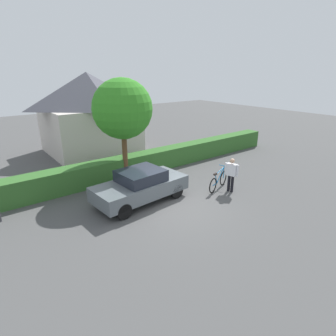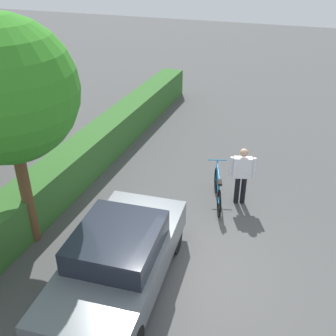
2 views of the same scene
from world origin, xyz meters
TOP-DOWN VIEW (x-y plane):
  - ground_plane at (0.00, 0.00)m, footprint 60.00×60.00m
  - hedge_row at (0.00, 4.11)m, footprint 21.23×0.90m
  - house_distant at (0.67, 9.78)m, footprint 5.68×5.03m
  - parked_car_near at (-0.87, 1.22)m, footprint 4.05×2.00m
  - bicycle at (2.65, 0.13)m, footprint 1.72×0.70m
  - person_rider at (2.87, -0.41)m, footprint 0.31×0.62m
  - tree_kerbside at (-0.17, 3.71)m, footprint 2.80×2.80m

SIDE VIEW (x-z plane):
  - ground_plane at x=0.00m, z-range 0.00..0.00m
  - bicycle at x=2.65m, z-range -0.10..0.88m
  - hedge_row at x=0.00m, z-range 0.00..1.07m
  - parked_car_near at x=-0.87m, z-range 0.02..1.40m
  - person_rider at x=2.87m, z-range 0.12..1.68m
  - house_distant at x=0.67m, z-range 0.06..5.17m
  - tree_kerbside at x=-0.17m, z-range 1.04..5.96m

